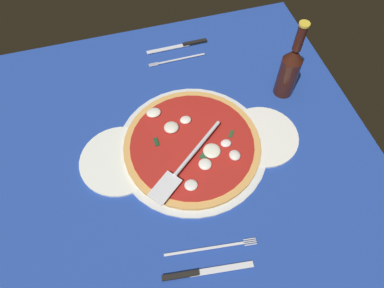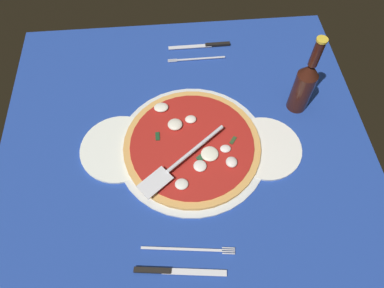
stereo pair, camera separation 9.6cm
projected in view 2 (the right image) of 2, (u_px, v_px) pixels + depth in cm
name	position (u px, v px, depth cm)	size (l,w,h in cm)	color
ground_plane	(186.00, 149.00, 97.98)	(102.33, 102.33, 0.80)	#1F3E99
checker_pattern	(186.00, 148.00, 97.60)	(102.33, 102.33, 0.10)	silver
pizza_pan	(192.00, 147.00, 97.30)	(41.16, 41.16, 0.89)	silver
dinner_plate_left	(265.00, 148.00, 97.04)	(20.01, 20.01, 1.00)	white
dinner_plate_right	(119.00, 149.00, 96.94)	(21.30, 21.30, 1.00)	white
pizza	(192.00, 145.00, 96.31)	(37.33, 37.33, 2.72)	#DCA152
pizza_server	(181.00, 160.00, 91.00)	(23.79, 19.78, 1.00)	silver
place_setting_near	(201.00, 53.00, 116.60)	(20.98, 12.95, 1.40)	white
place_setting_far	(180.00, 261.00, 81.12)	(23.48, 13.12, 1.40)	white
beer_bottle	(304.00, 85.00, 96.96)	(5.70, 5.70, 25.77)	#36170F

